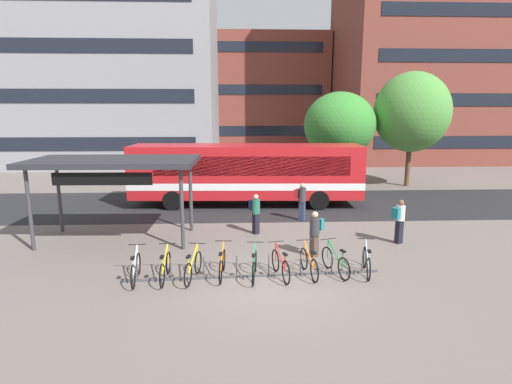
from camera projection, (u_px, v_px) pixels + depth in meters
ground at (271, 283)px, 11.96m from camera, size 200.00×200.00×0.00m
bus_lane_asphalt at (256, 205)px, 21.91m from camera, size 80.00×7.20×0.01m
city_bus at (245, 172)px, 21.54m from camera, size 12.11×3.02×3.20m
bike_rack at (253, 274)px, 12.40m from camera, size 7.84×0.53×0.70m
parked_bicycle_white_0 at (136, 269)px, 12.03m from camera, size 0.52×1.72×0.99m
parked_bicycle_yellow_1 at (165, 268)px, 12.11m from camera, size 0.52×1.72×0.99m
parked_bicycle_yellow_2 at (193, 268)px, 12.14m from camera, size 0.54×1.70×0.99m
parked_bicycle_orange_3 at (222, 265)px, 12.37m from camera, size 0.52×1.72×0.99m
parked_bicycle_green_4 at (254, 266)px, 12.25m from camera, size 0.52×1.72×0.99m
parked_bicycle_red_5 at (280, 265)px, 12.32m from camera, size 0.57×1.69×0.99m
parked_bicycle_orange_6 at (309, 263)px, 12.47m from camera, size 0.52×1.71×0.99m
parked_bicycle_green_7 at (335, 262)px, 12.59m from camera, size 0.66×1.67×0.99m
parked_bicycle_silver_8 at (367, 262)px, 12.59m from camera, size 0.53×1.70×0.99m
transit_shelter at (113, 164)px, 15.37m from camera, size 6.28×3.27×3.19m
commuter_teal_pack_0 at (399, 218)px, 15.36m from camera, size 0.61×0.54×1.70m
commuter_navy_pack_1 at (255, 211)px, 16.61m from camera, size 0.52×0.61×1.66m
commuter_teal_pack_2 at (315, 231)px, 13.96m from camera, size 0.60×0.57×1.62m
commuter_red_pack_3 at (302, 199)px, 18.58m from camera, size 0.61×0.53×1.75m
street_tree_0 at (340, 125)px, 26.42m from camera, size 4.61×4.61×6.17m
street_tree_1 at (412, 112)px, 26.39m from camera, size 4.84×4.84×7.44m
building_left_wing at (94, 60)px, 37.71m from camera, size 22.34×12.50×19.08m
building_right_wing at (463, 29)px, 40.31m from camera, size 23.76×12.80×25.70m
building_centre_block at (253, 95)px, 49.76m from camera, size 17.05×10.07×13.50m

